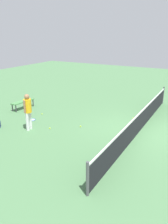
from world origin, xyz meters
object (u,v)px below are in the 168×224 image
Objects in this scene: tennis_ball_midcourt at (133,118)px; tennis_racket_near_player at (32,120)px; tennis_ball_by_net at (42,114)px; tennis_ball_near_player at (50,128)px; player_near_side at (28,109)px; courtside_bench at (23,102)px; tennis_ball_baseline at (81,126)px.

tennis_racket_near_player is at bearing -58.54° from tennis_ball_midcourt.
tennis_ball_by_net is 1.00× the size of tennis_ball_midcourt.
tennis_ball_near_player is at bearing 48.88° from tennis_ball_by_net.
player_near_side is at bearing 36.13° from tennis_racket_near_player.
courtside_bench is at bearing -75.91° from tennis_ball_midcourt.
tennis_ball_by_net is at bearing -131.12° from tennis_ball_near_player.
courtside_bench is at bearing -98.98° from tennis_ball_by_net.
player_near_side is 3.31m from courtside_bench.
tennis_ball_midcourt is (-3.21, 2.99, 0.00)m from tennis_ball_near_player.
tennis_racket_near_player is 2.68m from tennis_ball_baseline.
tennis_ball_midcourt is at bearing 134.63° from player_near_side.
player_near_side is 1.12× the size of courtside_bench.
courtside_bench reaches higher than tennis_racket_near_player.
tennis_ball_by_net is at bearing -68.46° from tennis_ball_midcourt.
tennis_racket_near_player is at bearing 55.29° from courtside_bench.
tennis_ball_near_player is 1.00× the size of tennis_ball_baseline.
courtside_bench is at bearing -131.72° from player_near_side.
player_near_side is 25.76× the size of tennis_ball_by_net.
tennis_ball_midcourt is 0.04× the size of courtside_bench.
player_near_side is at bearing 48.28° from courtside_bench.
tennis_ball_baseline is at bearing 128.52° from tennis_ball_near_player.
tennis_ball_baseline reaches higher than tennis_racket_near_player.
courtside_bench is at bearing -117.21° from tennis_ball_near_player.
player_near_side is 1.35m from tennis_ball_near_player.
tennis_ball_near_player is at bearing -42.97° from tennis_ball_midcourt.
tennis_ball_near_player is at bearing -51.48° from tennis_ball_baseline.
tennis_ball_midcourt is at bearing 111.54° from tennis_ball_by_net.
courtside_bench is (-1.19, -1.72, 0.40)m from tennis_racket_near_player.
courtside_bench is (-0.25, -1.61, 0.38)m from tennis_ball_by_net.
tennis_ball_baseline is (0.49, 2.74, 0.00)m from tennis_ball_by_net.
tennis_ball_near_player is at bearing 123.32° from player_near_side.
player_near_side is at bearing -56.68° from tennis_ball_near_player.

